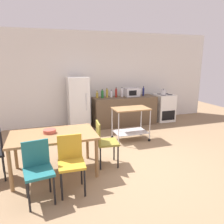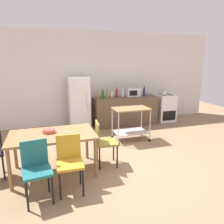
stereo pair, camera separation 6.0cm
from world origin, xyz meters
name	(u,v)px [view 2 (the right image)]	position (x,y,z in m)	size (l,w,h in m)	color
ground_plane	(129,164)	(0.00, 0.00, 0.00)	(12.00, 12.00, 0.00)	#8C7051
back_wall	(93,79)	(0.00, 3.20, 1.45)	(8.40, 0.12, 2.90)	silver
kitchen_counter	(125,111)	(0.90, 2.60, 0.45)	(2.00, 0.64, 0.90)	brown
dining_table	(53,138)	(-1.44, 0.15, 0.67)	(1.50, 0.90, 0.75)	olive
chair_mustard	(70,160)	(-1.22, -0.49, 0.52)	(0.42, 0.42, 0.89)	gold
chair_olive	(103,140)	(-0.50, 0.14, 0.52)	(0.44, 0.44, 0.89)	olive
chair_teal	(36,167)	(-1.71, -0.58, 0.52)	(0.45, 0.45, 0.89)	#1E666B
stove_oven	(165,108)	(2.35, 2.62, 0.45)	(0.60, 0.61, 0.92)	white
refrigerator	(79,103)	(-0.55, 2.70, 0.78)	(0.60, 0.63, 1.55)	white
kitchen_cart	(131,119)	(0.54, 1.26, 0.57)	(0.91, 0.57, 0.85)	olive
bottle_wine	(98,95)	(0.03, 2.69, 0.99)	(0.08, 0.08, 0.22)	gold
bottle_soda	(103,94)	(0.18, 2.63, 1.02)	(0.08, 0.08, 0.27)	#1E6628
bottle_sparkling_water	(108,93)	(0.35, 2.70, 1.03)	(0.07, 0.07, 0.29)	gold
bottle_hot_sauce	(112,94)	(0.48, 2.67, 1.00)	(0.08, 0.08, 0.23)	silver
bottle_sesame_oil	(117,93)	(0.63, 2.64, 1.03)	(0.07, 0.07, 0.30)	maroon
bottle_soy_sauce	(123,93)	(0.83, 2.66, 1.03)	(0.08, 0.08, 0.30)	silver
microwave	(132,92)	(1.16, 2.65, 1.03)	(0.46, 0.35, 0.26)	silver
bottle_vinegar	(144,92)	(1.56, 2.64, 1.03)	(0.06, 0.06, 0.30)	navy
fruit_bowl	(49,131)	(-1.49, 0.23, 0.78)	(0.22, 0.22, 0.07)	#B24C3F
kettle	(164,92)	(2.23, 2.52, 1.00)	(0.24, 0.17, 0.19)	silver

